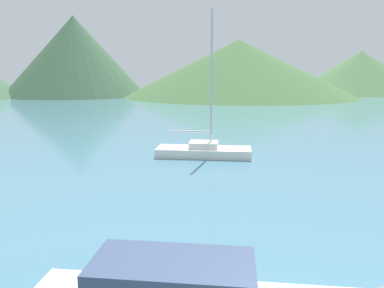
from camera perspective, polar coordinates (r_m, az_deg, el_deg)
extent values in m
cube|color=#334260|center=(6.59, -2.93, -20.24)|extent=(2.93, 1.94, 0.77)
cube|color=white|center=(20.57, 1.80, -1.23)|extent=(5.42, 2.94, 0.48)
cube|color=white|center=(20.49, 1.80, -0.11)|extent=(1.79, 1.56, 0.34)
cylinder|color=#BCBCC1|center=(20.11, 2.97, 9.67)|extent=(0.12, 0.12, 7.31)
cylinder|color=#BCBCC1|center=(20.44, -0.35, 1.95)|extent=(2.27, 0.65, 0.10)
cone|color=#38563D|center=(83.24, -17.41, 12.65)|extent=(29.13, 29.13, 16.25)
cone|color=#3D6038|center=(76.92, 7.07, 11.37)|extent=(45.96, 45.96, 11.21)
cone|color=#476B42|center=(96.69, 24.25, 9.94)|extent=(30.99, 30.99, 9.79)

